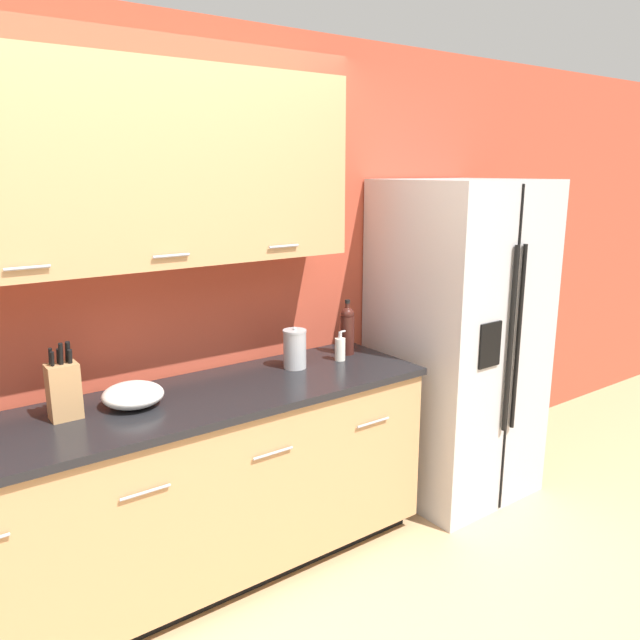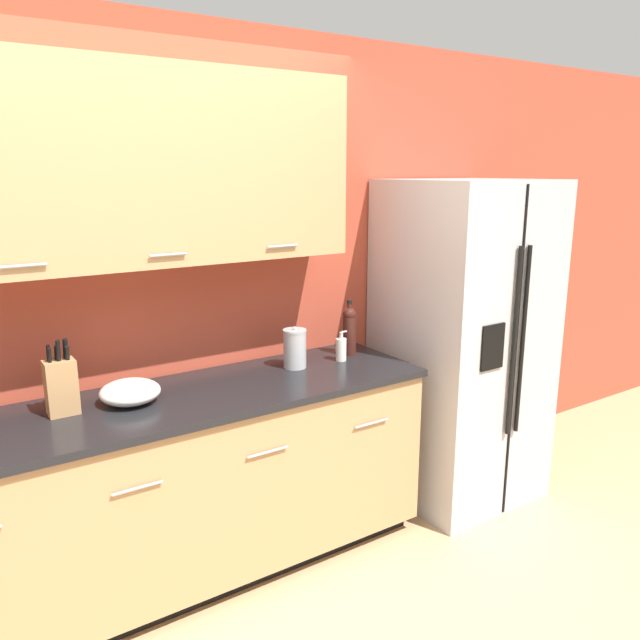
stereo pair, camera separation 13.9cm
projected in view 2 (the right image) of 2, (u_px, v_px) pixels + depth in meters
wall_back at (135, 268)px, 2.86m from camera, size 10.00×0.39×2.60m
counter_unit at (180, 489)px, 2.89m from camera, size 2.42×0.64×0.93m
refrigerator at (462, 342)px, 3.64m from camera, size 0.82×0.79×1.86m
knife_block at (61, 386)px, 2.56m from camera, size 0.12×0.09×0.32m
wine_bottle at (349, 330)px, 3.39m from camera, size 0.08×0.08×0.30m
soap_dispenser at (341, 349)px, 3.30m from camera, size 0.06×0.06×0.16m
steel_canister at (295, 348)px, 3.17m from camera, size 0.12×0.12×0.22m
mixing_bowl at (130, 392)px, 2.70m from camera, size 0.26×0.26×0.10m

